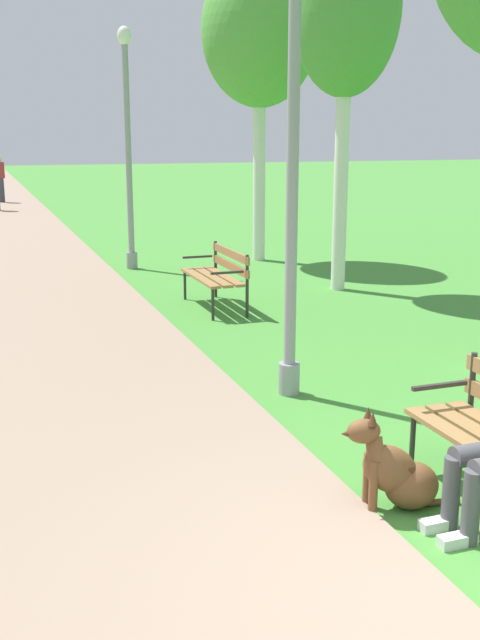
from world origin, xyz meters
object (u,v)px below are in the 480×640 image
Objects in this scene: lamp_post_mid at (128,147)px; birch_tree_third at (346,10)px; dog_brown at (397,472)px; lamp_post_near at (293,166)px; park_bench_mid at (218,272)px; birch_tree_fourth at (260,32)px; pedestrian_further_distant at (0,179)px.

birch_tree_third reaches higher than lamp_post_mid.
dog_brown is 0.20× the size of lamp_post_near.
lamp_post_near is at bearing -89.81° from lamp_post_mid.
park_bench_mid is 1.81× the size of dog_brown.
park_bench_mid is 5.61m from birch_tree_fourth.
lamp_post_mid is (-0.51, 3.58, 1.65)m from park_bench_mid.
birch_tree_third is 0.98× the size of birch_tree_fourth.
lamp_post_mid is 14.94m from pedestrian_further_distant.
birch_tree_third is at bearing 15.87° from park_bench_mid.
lamp_post_mid is at bearing -177.07° from birch_tree_fourth.
pedestrian_further_distant is (-1.47, 24.36, 0.58)m from dog_brown.
lamp_post_near reaches higher than pedestrian_further_distant.
birch_tree_third is 3.34× the size of pedestrian_further_distant.
lamp_post_near is 5.45m from birch_tree_third.
dog_brown is 0.15× the size of birch_tree_third.
pedestrian_further_distant is at bearing 96.47° from lamp_post_mid.
dog_brown is 8.20m from birch_tree_third.
park_bench_mid is at bearing -164.13° from birch_tree_third.
park_bench_mid reaches higher than dog_brown.
lamp_post_mid is (-0.02, 7.25, 0.04)m from lamp_post_near.
birch_tree_fourth is (2.74, 9.70, 3.95)m from dog_brown.
lamp_post_mid reaches higher than pedestrian_further_distant.
dog_brown is at bearing -105.76° from birch_tree_fourth.
birch_tree_third is 3.09m from birch_tree_fourth.
lamp_post_mid is 0.75× the size of birch_tree_fourth.
birch_tree_fourth is at bearing -73.99° from pedestrian_further_distant.
lamp_post_near is 0.73× the size of birch_tree_fourth.
pedestrian_further_distant is (-2.18, 18.37, 0.33)m from park_bench_mid.
birch_tree_third reaches higher than lamp_post_near.
birch_tree_fourth reaches higher than lamp_post_mid.
dog_brown is 9.76m from lamp_post_mid.
pedestrian_further_distant is at bearing 106.01° from birch_tree_fourth.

